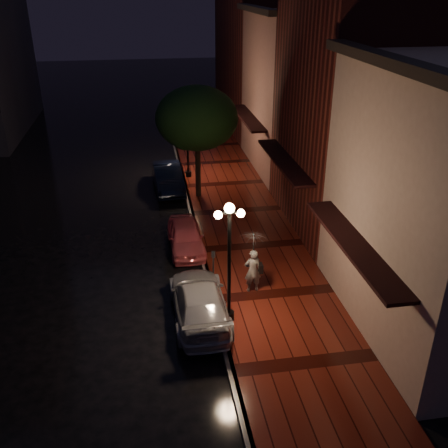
{
  "coord_description": "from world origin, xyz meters",
  "views": [
    {
      "loc": [
        -2.05,
        -18.64,
        10.53
      ],
      "look_at": [
        0.97,
        -0.21,
        1.4
      ],
      "focal_mm": 40.0,
      "sensor_mm": 36.0,
      "label": 1
    }
  ],
  "objects_px": {
    "parking_meter": "(213,264)",
    "silver_car": "(199,301)",
    "navy_car": "(168,177)",
    "street_tree": "(197,120)",
    "streetlamp_far": "(187,136)",
    "woman_with_umbrella": "(253,253)",
    "pink_car": "(186,236)",
    "streetlamp_near": "(229,257)"
  },
  "relations": [
    {
      "from": "parking_meter",
      "to": "silver_car",
      "type": "bearing_deg",
      "value": -98.32
    },
    {
      "from": "parking_meter",
      "to": "navy_car",
      "type": "bearing_deg",
      "value": 110.27
    },
    {
      "from": "navy_car",
      "to": "streetlamp_near",
      "type": "bearing_deg",
      "value": -87.35
    },
    {
      "from": "street_tree",
      "to": "silver_car",
      "type": "bearing_deg",
      "value": -96.55
    },
    {
      "from": "navy_car",
      "to": "silver_car",
      "type": "height_order",
      "value": "navy_car"
    },
    {
      "from": "street_tree",
      "to": "navy_car",
      "type": "bearing_deg",
      "value": 135.27
    },
    {
      "from": "streetlamp_far",
      "to": "silver_car",
      "type": "relative_size",
      "value": 0.94
    },
    {
      "from": "streetlamp_far",
      "to": "silver_car",
      "type": "height_order",
      "value": "streetlamp_far"
    },
    {
      "from": "streetlamp_near",
      "to": "parking_meter",
      "type": "relative_size",
      "value": 3.09
    },
    {
      "from": "streetlamp_near",
      "to": "streetlamp_far",
      "type": "bearing_deg",
      "value": 90.0
    },
    {
      "from": "pink_car",
      "to": "woman_with_umbrella",
      "type": "relative_size",
      "value": 1.51
    },
    {
      "from": "streetlamp_far",
      "to": "street_tree",
      "type": "height_order",
      "value": "street_tree"
    },
    {
      "from": "navy_car",
      "to": "woman_with_umbrella",
      "type": "height_order",
      "value": "woman_with_umbrella"
    },
    {
      "from": "silver_car",
      "to": "streetlamp_far",
      "type": "bearing_deg",
      "value": -94.48
    },
    {
      "from": "streetlamp_near",
      "to": "streetlamp_far",
      "type": "height_order",
      "value": "same"
    },
    {
      "from": "silver_car",
      "to": "streetlamp_near",
      "type": "bearing_deg",
      "value": 153.09
    },
    {
      "from": "streetlamp_far",
      "to": "pink_car",
      "type": "distance_m",
      "value": 8.83
    },
    {
      "from": "streetlamp_near",
      "to": "pink_car",
      "type": "relative_size",
      "value": 1.2
    },
    {
      "from": "streetlamp_near",
      "to": "silver_car",
      "type": "height_order",
      "value": "streetlamp_near"
    },
    {
      "from": "streetlamp_far",
      "to": "woman_with_umbrella",
      "type": "bearing_deg",
      "value": -84.67
    },
    {
      "from": "navy_car",
      "to": "parking_meter",
      "type": "height_order",
      "value": "parking_meter"
    },
    {
      "from": "streetlamp_near",
      "to": "navy_car",
      "type": "distance_m",
      "value": 12.72
    },
    {
      "from": "streetlamp_near",
      "to": "pink_car",
      "type": "height_order",
      "value": "streetlamp_near"
    },
    {
      "from": "pink_car",
      "to": "silver_car",
      "type": "xyz_separation_m",
      "value": [
        0.0,
        -4.98,
        0.05
      ]
    },
    {
      "from": "streetlamp_far",
      "to": "pink_car",
      "type": "height_order",
      "value": "streetlamp_far"
    },
    {
      "from": "pink_car",
      "to": "navy_car",
      "type": "xyz_separation_m",
      "value": [
        -0.33,
        7.07,
        0.09
      ]
    },
    {
      "from": "streetlamp_far",
      "to": "pink_car",
      "type": "bearing_deg",
      "value": -96.34
    },
    {
      "from": "streetlamp_near",
      "to": "woman_with_umbrella",
      "type": "height_order",
      "value": "streetlamp_near"
    },
    {
      "from": "streetlamp_near",
      "to": "pink_car",
      "type": "bearing_deg",
      "value": 99.89
    },
    {
      "from": "streetlamp_near",
      "to": "street_tree",
      "type": "xyz_separation_m",
      "value": [
        0.26,
        10.99,
        1.64
      ]
    },
    {
      "from": "streetlamp_near",
      "to": "woman_with_umbrella",
      "type": "distance_m",
      "value": 2.15
    },
    {
      "from": "navy_car",
      "to": "woman_with_umbrella",
      "type": "xyz_separation_m",
      "value": [
        2.44,
        -10.92,
        1.03
      ]
    },
    {
      "from": "navy_car",
      "to": "silver_car",
      "type": "distance_m",
      "value": 12.05
    },
    {
      "from": "streetlamp_far",
      "to": "silver_car",
      "type": "bearing_deg",
      "value": -94.02
    },
    {
      "from": "woman_with_umbrella",
      "to": "silver_car",
      "type": "bearing_deg",
      "value": 25.49
    },
    {
      "from": "navy_car",
      "to": "woman_with_umbrella",
      "type": "distance_m",
      "value": 11.24
    },
    {
      "from": "pink_car",
      "to": "parking_meter",
      "type": "height_order",
      "value": "parking_meter"
    },
    {
      "from": "pink_car",
      "to": "parking_meter",
      "type": "relative_size",
      "value": 2.58
    },
    {
      "from": "streetlamp_far",
      "to": "navy_car",
      "type": "relative_size",
      "value": 1.01
    },
    {
      "from": "streetlamp_near",
      "to": "street_tree",
      "type": "relative_size",
      "value": 0.74
    },
    {
      "from": "streetlamp_far",
      "to": "woman_with_umbrella",
      "type": "xyz_separation_m",
      "value": [
        1.16,
        -12.41,
        -0.87
      ]
    },
    {
      "from": "street_tree",
      "to": "navy_car",
      "type": "distance_m",
      "value": 4.15
    }
  ]
}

